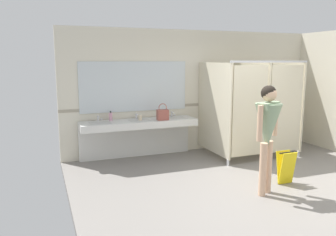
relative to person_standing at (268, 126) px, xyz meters
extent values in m
cube|color=gray|center=(0.24, 0.17, -1.12)|extent=(6.20, 5.89, 0.10)
cube|color=beige|center=(0.24, 2.87, 0.29)|extent=(6.20, 0.12, 2.71)
cube|color=#9E937F|center=(0.24, 2.81, -0.02)|extent=(6.20, 0.01, 0.06)
cube|color=silver|center=(-1.29, 2.50, -0.31)|extent=(2.41, 0.59, 0.14)
cube|color=silver|center=(-1.29, 2.75, -0.72)|extent=(2.41, 0.08, 0.69)
cube|color=beige|center=(-2.10, 2.47, -0.29)|extent=(0.42, 0.33, 0.11)
cylinder|color=silver|center=(-2.10, 2.70, -0.18)|extent=(0.04, 0.04, 0.11)
cylinder|color=silver|center=(-2.10, 2.65, -0.14)|extent=(0.03, 0.11, 0.03)
sphere|color=silver|center=(-2.03, 2.71, -0.21)|extent=(0.04, 0.04, 0.04)
cube|color=beige|center=(-1.29, 2.47, -0.29)|extent=(0.42, 0.33, 0.11)
cylinder|color=silver|center=(-1.29, 2.70, -0.18)|extent=(0.04, 0.04, 0.11)
cylinder|color=silver|center=(-1.29, 2.65, -0.14)|extent=(0.03, 0.11, 0.03)
sphere|color=silver|center=(-1.22, 2.71, -0.21)|extent=(0.04, 0.04, 0.04)
cube|color=beige|center=(-0.49, 2.47, -0.29)|extent=(0.42, 0.33, 0.11)
cylinder|color=silver|center=(-0.49, 2.70, -0.18)|extent=(0.04, 0.04, 0.11)
cylinder|color=silver|center=(-0.49, 2.65, -0.14)|extent=(0.03, 0.11, 0.03)
sphere|color=silver|center=(-0.42, 2.71, -0.21)|extent=(0.04, 0.04, 0.04)
cube|color=silver|center=(-1.29, 2.80, 0.43)|extent=(2.31, 0.02, 1.05)
cube|color=beige|center=(0.22, 2.10, -0.01)|extent=(0.03, 1.39, 1.88)
cylinder|color=silver|center=(0.22, 1.46, -1.01)|extent=(0.05, 0.05, 0.12)
cube|color=beige|center=(1.09, 2.10, -0.01)|extent=(0.03, 1.39, 1.88)
cylinder|color=silver|center=(1.09, 1.46, -1.01)|extent=(0.05, 0.05, 0.12)
cube|color=beige|center=(1.95, 2.10, -0.01)|extent=(0.03, 1.39, 1.88)
cylinder|color=silver|center=(1.95, 1.46, -1.01)|extent=(0.05, 0.05, 0.12)
cube|color=beige|center=(0.65, 1.43, -0.01)|extent=(0.79, 0.04, 1.78)
cube|color=beige|center=(1.52, 1.43, -0.01)|extent=(0.79, 0.03, 1.78)
cube|color=#B7BABF|center=(1.09, 1.43, 0.96)|extent=(1.79, 0.04, 0.04)
cylinder|color=#DBAD89|center=(0.08, 0.04, -0.66)|extent=(0.11, 0.11, 0.83)
cylinder|color=#DBAD89|center=(-0.08, -0.04, -0.66)|extent=(0.11, 0.11, 0.83)
cone|color=gray|center=(0.00, 0.00, -0.01)|extent=(0.54, 0.54, 0.71)
cube|color=gray|center=(0.00, 0.00, 0.31)|extent=(0.47, 0.35, 0.10)
cylinder|color=#DBAD89|center=(0.23, 0.12, 0.08)|extent=(0.08, 0.08, 0.53)
cylinder|color=#DBAD89|center=(-0.23, -0.12, 0.08)|extent=(0.08, 0.08, 0.53)
sphere|color=#DBAD89|center=(0.00, 0.00, 0.49)|extent=(0.22, 0.22, 0.22)
sphere|color=black|center=(0.00, 0.01, 0.50)|extent=(0.23, 0.23, 0.23)
cube|color=#934C42|center=(-0.83, 2.35, -0.13)|extent=(0.23, 0.13, 0.22)
torus|color=#934C42|center=(-0.83, 2.35, 0.02)|extent=(0.18, 0.02, 0.18)
cylinder|color=#D899B2|center=(-1.84, 2.68, -0.16)|extent=(0.07, 0.07, 0.16)
cylinder|color=black|center=(-1.84, 2.68, -0.06)|extent=(0.03, 0.03, 0.04)
cylinder|color=beige|center=(-1.28, 2.47, -0.18)|extent=(0.07, 0.07, 0.11)
cube|color=yellow|center=(0.60, 0.20, -0.79)|extent=(0.28, 0.10, 0.55)
cube|color=yellow|center=(0.60, 0.29, -0.79)|extent=(0.28, 0.10, 0.55)
cylinder|color=black|center=(0.60, 0.25, -0.53)|extent=(0.28, 0.02, 0.02)
camera|label=1|loc=(-3.17, -4.13, 0.97)|focal=36.22mm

